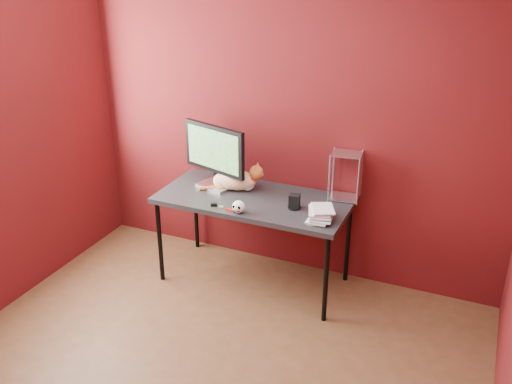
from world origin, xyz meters
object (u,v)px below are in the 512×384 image
at_px(monitor, 215,153).
at_px(speaker, 294,202).
at_px(cat, 236,180).
at_px(skull_mug, 239,207).
at_px(book_stack, 314,151).
at_px(desk, 254,203).

distance_m(monitor, speaker, 0.78).
bearing_deg(monitor, cat, 22.63).
height_order(skull_mug, book_stack, book_stack).
bearing_deg(cat, monitor, 175.86).
bearing_deg(cat, speaker, -25.33).
bearing_deg(skull_mug, cat, 117.46).
xyz_separation_m(skull_mug, speaker, (0.35, 0.23, 0.00)).
relative_size(skull_mug, speaker, 0.87).
relative_size(monitor, skull_mug, 6.00).
relative_size(speaker, book_stack, 0.11).
height_order(cat, book_stack, book_stack).
height_order(desk, speaker, speaker).
bearing_deg(speaker, book_stack, -43.93).
distance_m(speaker, book_stack, 0.50).
distance_m(cat, book_stack, 0.88).
bearing_deg(desk, monitor, 169.34).
bearing_deg(desk, skull_mug, -88.67).
bearing_deg(monitor, speaker, 6.35).
height_order(cat, skull_mug, cat).
bearing_deg(desk, cat, 155.59).
height_order(monitor, cat, monitor).
xyz_separation_m(monitor, cat, (0.17, 0.02, -0.21)).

